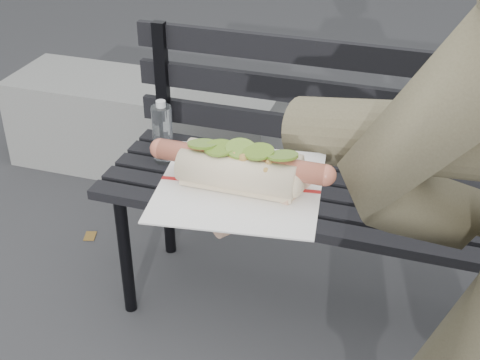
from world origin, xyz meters
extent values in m
cylinder|color=black|center=(-0.76, 0.75, 0.23)|extent=(0.04, 0.04, 0.45)
cylinder|color=black|center=(-0.76, 1.09, 0.23)|extent=(0.04, 0.04, 0.45)
cube|color=black|center=(-0.09, 0.74, 0.47)|extent=(1.50, 0.07, 0.03)
cube|color=black|center=(-0.09, 0.83, 0.47)|extent=(1.50, 0.07, 0.03)
cube|color=black|center=(-0.09, 0.92, 0.47)|extent=(1.50, 0.07, 0.03)
cube|color=black|center=(-0.09, 1.01, 0.47)|extent=(1.50, 0.07, 0.03)
cube|color=black|center=(-0.09, 1.10, 0.47)|extent=(1.50, 0.07, 0.03)
cube|color=black|center=(-0.76, 1.11, 0.67)|extent=(0.04, 0.03, 0.42)
cube|color=black|center=(-0.09, 1.13, 0.57)|extent=(1.50, 0.02, 0.08)
cube|color=black|center=(-0.09, 1.13, 0.70)|extent=(1.50, 0.02, 0.08)
cube|color=black|center=(-0.09, 1.13, 0.83)|extent=(1.50, 0.02, 0.08)
cylinder|color=white|center=(-0.69, 0.95, 0.57)|extent=(0.06, 0.06, 0.19)
cylinder|color=white|center=(-0.69, 0.95, 0.68)|extent=(0.03, 0.03, 0.02)
cube|color=slate|center=(-1.12, 1.66, 0.20)|extent=(1.20, 0.40, 0.40)
cylinder|color=#D8A384|center=(-0.05, -0.11, 1.11)|extent=(0.09, 0.08, 0.07)
ellipsoid|color=#D8A384|center=(-0.09, -0.12, 1.11)|extent=(0.10, 0.11, 0.03)
cylinder|color=#D8A384|center=(-0.14, -0.15, 1.11)|extent=(0.05, 0.02, 0.02)
cylinder|color=#D8A384|center=(-0.14, -0.13, 1.11)|extent=(0.05, 0.02, 0.02)
cylinder|color=#D8A384|center=(-0.14, -0.11, 1.11)|extent=(0.05, 0.02, 0.02)
cylinder|color=#D8A384|center=(-0.14, -0.09, 1.11)|extent=(0.05, 0.02, 0.02)
cylinder|color=#D8A384|center=(-0.08, -0.17, 1.11)|extent=(0.04, 0.05, 0.02)
cube|color=white|center=(-0.09, -0.12, 1.13)|extent=(0.21, 0.21, 0.00)
cube|color=#B21E1E|center=(-0.09, -0.12, 1.13)|extent=(0.19, 0.03, 0.00)
cylinder|color=#C4654B|center=(-0.09, -0.12, 1.16)|extent=(0.20, 0.03, 0.02)
sphere|color=#C4654B|center=(-0.19, -0.12, 1.16)|extent=(0.03, 0.03, 0.02)
sphere|color=#C4654B|center=(0.01, -0.12, 1.16)|extent=(0.03, 0.03, 0.02)
sphere|color=#9E6B2D|center=(-0.09, -0.13, 1.17)|extent=(0.01, 0.01, 0.01)
sphere|color=#9E6B2D|center=(-0.12, -0.12, 1.17)|extent=(0.01, 0.01, 0.01)
sphere|color=#9E6B2D|center=(-0.07, -0.11, 1.17)|extent=(0.01, 0.01, 0.01)
sphere|color=#9E6B2D|center=(-0.06, -0.10, 1.16)|extent=(0.01, 0.01, 0.01)
sphere|color=#9E6B2D|center=(-0.11, -0.10, 1.17)|extent=(0.01, 0.01, 0.01)
sphere|color=#9E6B2D|center=(-0.11, -0.14, 1.16)|extent=(0.01, 0.01, 0.01)
sphere|color=#9E6B2D|center=(-0.09, -0.12, 1.16)|extent=(0.01, 0.01, 0.01)
sphere|color=#9E6B2D|center=(-0.04, -0.12, 1.16)|extent=(0.01, 0.01, 0.01)
sphere|color=#9E6B2D|center=(-0.14, -0.11, 1.17)|extent=(0.01, 0.01, 0.01)
sphere|color=#9E6B2D|center=(-0.05, -0.13, 1.16)|extent=(0.01, 0.01, 0.01)
sphere|color=#9E6B2D|center=(-0.06, -0.10, 1.17)|extent=(0.01, 0.01, 0.01)
sphere|color=#9E6B2D|center=(-0.05, -0.11, 1.17)|extent=(0.01, 0.01, 0.01)
sphere|color=#9E6B2D|center=(-0.15, -0.11, 1.17)|extent=(0.01, 0.01, 0.01)
sphere|color=#9E6B2D|center=(-0.08, -0.13, 1.17)|extent=(0.01, 0.01, 0.01)
sphere|color=#9E6B2D|center=(-0.08, -0.11, 1.17)|extent=(0.01, 0.01, 0.01)
sphere|color=#9E6B2D|center=(-0.07, -0.10, 1.17)|extent=(0.01, 0.01, 0.01)
sphere|color=#9E6B2D|center=(-0.05, -0.13, 1.17)|extent=(0.01, 0.01, 0.01)
sphere|color=#9E6B2D|center=(-0.13, -0.12, 1.17)|extent=(0.01, 0.01, 0.01)
sphere|color=#9E6B2D|center=(-0.05, -0.14, 1.16)|extent=(0.01, 0.01, 0.01)
sphere|color=#9E6B2D|center=(-0.07, -0.10, 1.17)|extent=(0.01, 0.01, 0.01)
sphere|color=#9E6B2D|center=(-0.14, -0.12, 1.16)|extent=(0.01, 0.01, 0.01)
sphere|color=#9E6B2D|center=(-0.10, -0.12, 1.17)|extent=(0.01, 0.01, 0.01)
cylinder|color=olive|center=(-0.14, -0.12, 1.17)|extent=(0.04, 0.04, 0.01)
cylinder|color=olive|center=(-0.11, -0.12, 1.17)|extent=(0.04, 0.04, 0.01)
cylinder|color=olive|center=(-0.09, -0.12, 1.18)|extent=(0.04, 0.04, 0.01)
cylinder|color=olive|center=(-0.07, -0.12, 1.18)|extent=(0.04, 0.04, 0.01)
cylinder|color=olive|center=(-0.04, -0.12, 1.18)|extent=(0.04, 0.04, 0.01)
cube|color=brown|center=(-1.09, 1.07, 0.00)|extent=(0.06, 0.07, 0.00)
cube|color=brown|center=(-1.06, 2.16, 0.00)|extent=(0.04, 0.05, 0.00)
cube|color=brown|center=(-1.84, 2.05, 0.00)|extent=(0.07, 0.05, 0.00)
camera|label=1|loc=(0.12, -0.76, 1.54)|focal=50.00mm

